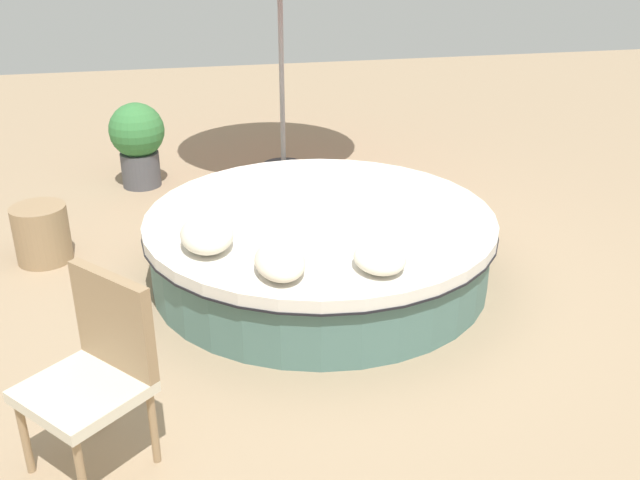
% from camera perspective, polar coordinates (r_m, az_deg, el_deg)
% --- Properties ---
extents(ground_plane, '(16.00, 16.00, 0.00)m').
position_cam_1_polar(ground_plane, '(5.44, -0.00, -2.90)').
color(ground_plane, '#9E8466').
extents(round_bed, '(2.54, 2.54, 0.51)m').
position_cam_1_polar(round_bed, '(5.33, -0.00, -0.42)').
color(round_bed, '#4C726B').
rests_on(round_bed, ground_plane).
extents(throw_pillow_0, '(0.51, 0.34, 0.18)m').
position_cam_1_polar(throw_pillow_0, '(4.75, -8.87, 0.45)').
color(throw_pillow_0, beige).
rests_on(throw_pillow_0, round_bed).
extents(throw_pillow_1, '(0.49, 0.31, 0.14)m').
position_cam_1_polar(throw_pillow_1, '(4.38, -3.17, -1.68)').
color(throw_pillow_1, beige).
rests_on(throw_pillow_1, round_bed).
extents(throw_pillow_2, '(0.40, 0.31, 0.14)m').
position_cam_1_polar(throw_pillow_2, '(4.44, 4.70, -1.42)').
color(throw_pillow_2, beige).
rests_on(throw_pillow_2, round_bed).
extents(patio_chair, '(0.72, 0.72, 0.98)m').
position_cam_1_polar(patio_chair, '(3.65, -17.05, -9.14)').
color(patio_chair, '#997A56').
rests_on(patio_chair, ground_plane).
extents(planter, '(0.53, 0.53, 0.83)m').
position_cam_1_polar(planter, '(7.29, -14.11, 7.63)').
color(planter, '#4C4C51').
rests_on(planter, ground_plane).
extents(side_table, '(0.42, 0.42, 0.45)m').
position_cam_1_polar(side_table, '(6.00, -20.99, 0.47)').
color(side_table, '#997A56').
rests_on(side_table, ground_plane).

